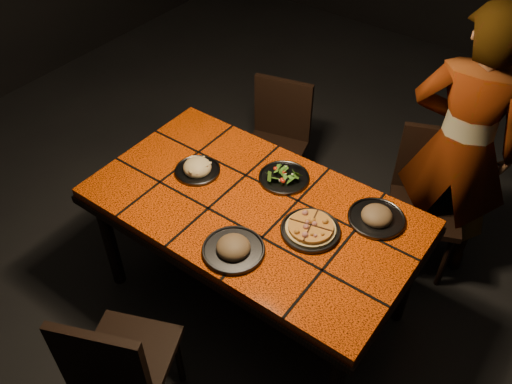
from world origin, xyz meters
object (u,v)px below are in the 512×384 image
Objects in this scene: chair_far_left at (277,135)px; dining_table at (253,216)px; plate_pizza at (311,229)px; diner at (461,148)px; chair_far_right at (427,191)px; chair_near at (118,363)px; plate_pasta at (197,169)px.

dining_table is at bearing -77.76° from chair_far_left.
dining_table is 5.73× the size of plate_pizza.
diner reaches higher than plate_pizza.
chair_far_right is 0.53× the size of diner.
chair_near is 0.52× the size of diner.
chair_near reaches higher than plate_pasta.
chair_far_left is 1.00m from chair_far_right.
dining_table is at bearing -146.16° from chair_far_right.
chair_far_right is at bearing 56.67° from dining_table.
dining_table is 1.88× the size of chair_near.
chair_far_right is at bearing -132.10° from chair_near.
chair_far_left reaches higher than dining_table.
chair_far_left is 2.96× the size of plate_pizza.
chair_far_left is at bearing 116.89° from dining_table.
dining_table is at bearing 43.49° from diner.
chair_far_left is (-0.42, 0.83, -0.19)m from dining_table.
chair_far_left is at bearing -5.25° from diner.
chair_far_left is at bearing 160.26° from chair_far_right.
chair_near reaches higher than chair_far_left.
plate_pasta is at bearing 176.20° from dining_table.
chair_far_right reaches higher than plate_pasta.
plate_pasta is at bearing -93.14° from chair_near.
dining_table is at bearing -177.66° from plate_pizza.
chair_near is at bearing -132.15° from chair_far_right.
chair_far_right reaches higher than chair_near.
chair_far_right is 3.67× the size of plate_pasta.
chair_near is 0.99× the size of chair_far_right.
diner is at bearing -9.18° from chair_far_left.
chair_far_left is 3.54× the size of plate_pasta.
chair_near is at bearing 57.92° from diner.
chair_near reaches higher than plate_pizza.
chair_near is 3.04× the size of plate_pizza.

